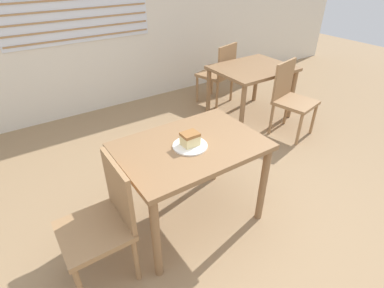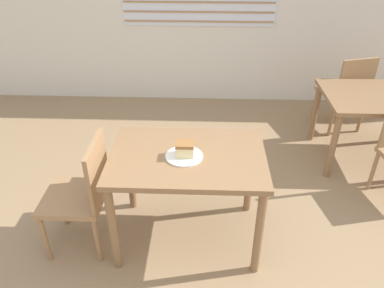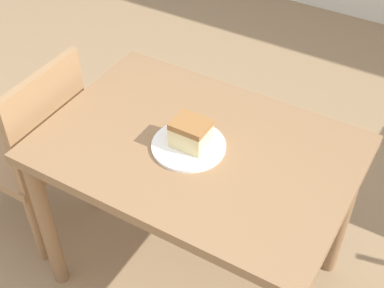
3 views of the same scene
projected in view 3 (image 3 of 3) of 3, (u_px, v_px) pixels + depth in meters
dining_table_near at (197, 168)px, 1.92m from camera, size 1.08×0.75×0.76m
chair_near_window at (33, 145)px, 2.24m from camera, size 0.43×0.43×0.89m
plate at (189, 146)px, 1.83m from camera, size 0.26×0.26×0.01m
cake_slice at (191, 133)px, 1.80m from camera, size 0.12×0.10×0.10m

